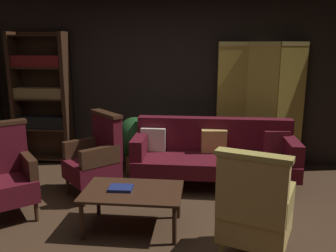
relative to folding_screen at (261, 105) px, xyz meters
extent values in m
plane|color=#3D2819|center=(-1.25, -2.19, -0.99)|extent=(10.00, 10.00, 0.00)
cube|color=black|center=(-1.25, 0.26, 0.41)|extent=(7.20, 0.10, 2.80)
cube|color=#B29338|center=(-0.43, 0.02, -0.04)|extent=(0.45, 0.15, 1.90)
cube|color=tan|center=(-0.43, 0.02, 0.88)|extent=(0.45, 0.16, 0.06)
cube|color=#B29338|center=(0.00, -0.01, -0.04)|extent=(0.43, 0.21, 1.90)
cube|color=tan|center=(0.00, -0.01, 0.88)|extent=(0.44, 0.22, 0.06)
cube|color=#B29338|center=(0.43, -0.01, -0.04)|extent=(0.43, 0.21, 1.90)
cube|color=tan|center=(0.43, -0.01, 0.88)|extent=(0.44, 0.22, 0.06)
cube|color=#382114|center=(-3.82, -0.01, 0.04)|extent=(0.06, 0.32, 2.05)
cube|color=#382114|center=(-2.98, -0.01, 0.04)|extent=(0.06, 0.32, 2.05)
cube|color=#382114|center=(-3.40, 0.14, 0.04)|extent=(0.90, 0.02, 2.05)
cube|color=#382114|center=(-3.40, -0.01, -0.93)|extent=(0.86, 0.30, 0.02)
cube|color=#382114|center=(-3.40, -0.01, -0.44)|extent=(0.86, 0.30, 0.02)
cube|color=black|center=(-3.40, -0.03, -0.33)|extent=(0.78, 0.22, 0.19)
cube|color=#382114|center=(-3.40, -0.01, 0.04)|extent=(0.86, 0.30, 0.02)
cube|color=#9E7A47|center=(-3.40, -0.03, 0.13)|extent=(0.78, 0.22, 0.16)
cube|color=#382114|center=(-3.40, -0.01, 0.52)|extent=(0.86, 0.30, 0.02)
cube|color=maroon|center=(-3.40, -0.03, 0.62)|extent=(0.78, 0.22, 0.18)
cube|color=#382114|center=(-3.40, -0.01, 1.00)|extent=(0.86, 0.30, 0.02)
cylinder|color=#382114|center=(-1.65, -1.14, -0.88)|extent=(0.07, 0.07, 0.22)
cylinder|color=#382114|center=(0.25, -1.14, -0.88)|extent=(0.07, 0.07, 0.22)
cylinder|color=#382114|center=(-1.65, -0.54, -0.88)|extent=(0.07, 0.07, 0.22)
cylinder|color=#382114|center=(0.25, -0.54, -0.88)|extent=(0.07, 0.07, 0.22)
cube|color=#4C0F19|center=(-0.70, -0.84, -0.67)|extent=(2.10, 0.76, 0.20)
cube|color=#4C0F19|center=(-0.70, -0.53, -0.34)|extent=(2.10, 0.18, 0.46)
cube|color=#4C0F19|center=(-1.68, -0.84, -0.44)|extent=(0.16, 0.68, 0.26)
cube|color=#4C0F19|center=(0.28, -0.84, -0.44)|extent=(0.16, 0.68, 0.26)
cube|color=beige|center=(-1.53, -0.64, -0.42)|extent=(0.34, 0.12, 0.34)
cube|color=tan|center=(-0.70, -0.64, -0.42)|extent=(0.35, 0.18, 0.35)
cube|color=maroon|center=(0.13, -0.64, -0.42)|extent=(0.35, 0.17, 0.35)
cylinder|color=#382114|center=(-2.00, -2.29, -0.79)|extent=(0.04, 0.04, 0.39)
cylinder|color=#382114|center=(-1.10, -2.29, -0.79)|extent=(0.04, 0.04, 0.39)
cylinder|color=#382114|center=(-2.00, -1.75, -0.79)|extent=(0.04, 0.04, 0.39)
cylinder|color=#382114|center=(-1.10, -1.75, -0.79)|extent=(0.04, 0.04, 0.39)
cube|color=#382114|center=(-1.55, -2.02, -0.58)|extent=(1.00, 0.64, 0.03)
cylinder|color=tan|center=(-0.08, -2.29, -0.88)|extent=(0.04, 0.04, 0.22)
cylinder|color=tan|center=(-0.51, -2.13, -0.88)|extent=(0.04, 0.04, 0.22)
cube|color=tan|center=(-0.37, -2.42, -0.65)|extent=(0.72, 0.72, 0.24)
cube|color=tan|center=(-0.45, -2.64, -0.26)|extent=(0.57, 0.31, 0.54)
cube|color=tan|center=(-0.45, -2.64, 0.03)|extent=(0.61, 0.33, 0.04)
cube|color=tan|center=(-0.15, -2.51, -0.42)|extent=(0.26, 0.50, 0.22)
cube|color=tan|center=(-0.60, -2.34, -0.42)|extent=(0.26, 0.50, 0.22)
cylinder|color=#382114|center=(-2.54, -1.26, -0.88)|extent=(0.04, 0.04, 0.22)
cylinder|color=#382114|center=(-2.22, -1.59, -0.88)|extent=(0.04, 0.04, 0.22)
cylinder|color=#382114|center=(-2.21, -0.94, -0.88)|extent=(0.04, 0.04, 0.22)
cylinder|color=#382114|center=(-1.89, -1.27, -0.88)|extent=(0.04, 0.04, 0.22)
cube|color=#4C0F19|center=(-2.22, -1.26, -0.65)|extent=(0.79, 0.79, 0.24)
cube|color=#4C0F19|center=(-2.05, -1.10, -0.26)|extent=(0.48, 0.49, 0.54)
cube|color=#382114|center=(-2.05, -1.10, 0.03)|extent=(0.51, 0.52, 0.04)
cube|color=#382114|center=(-2.39, -1.09, -0.42)|extent=(0.42, 0.41, 0.22)
cube|color=#382114|center=(-2.05, -1.43, -0.42)|extent=(0.42, 0.41, 0.22)
cylinder|color=#382114|center=(-2.61, -1.99, -0.88)|extent=(0.04, 0.04, 0.22)
cylinder|color=#382114|center=(-2.90, -1.63, -0.88)|extent=(0.04, 0.04, 0.22)
cube|color=#4C0F19|center=(-2.93, -1.95, -0.65)|extent=(0.79, 0.79, 0.24)
cube|color=#4C0F19|center=(-3.08, -1.78, -0.26)|extent=(0.51, 0.45, 0.54)
cube|color=#382114|center=(-2.75, -1.80, -0.42)|extent=(0.39, 0.44, 0.22)
cylinder|color=brown|center=(-1.85, -0.34, -0.85)|extent=(0.28, 0.28, 0.28)
ellipsoid|color=#193D19|center=(-1.85, -0.34, -0.47)|extent=(0.53, 0.53, 0.61)
cube|color=navy|center=(-1.67, -2.02, -0.55)|extent=(0.24, 0.19, 0.03)
camera|label=1|loc=(-0.85, -5.32, 0.88)|focal=37.88mm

